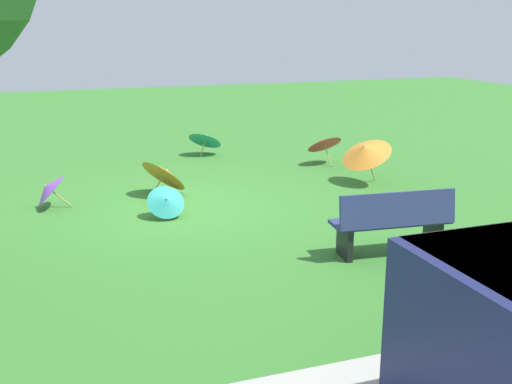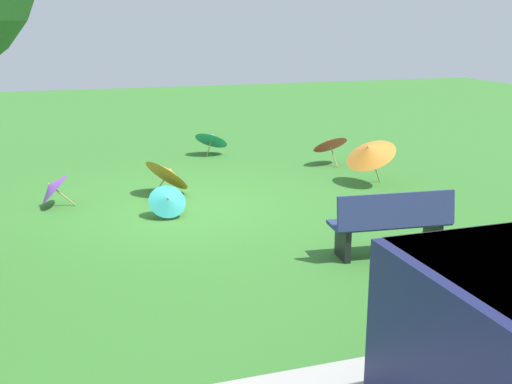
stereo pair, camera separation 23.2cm
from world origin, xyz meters
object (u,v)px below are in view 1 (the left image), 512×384
parasol_teal_0 (206,138)px  parasol_purple_0 (48,188)px  park_bench (393,222)px  parasol_teal_2 (166,201)px  parasol_red_1 (324,142)px  parasol_orange_0 (165,173)px  parasol_orange_1 (365,151)px

parasol_teal_0 → parasol_purple_0: size_ratio=1.42×
park_bench → parasol_teal_2: size_ratio=2.71×
parasol_red_1 → park_bench: bearing=73.8°
parasol_orange_0 → parasol_teal_2: parasol_orange_0 is taller
parasol_purple_0 → parasol_orange_1: bearing=176.5°
parasol_teal_2 → parasol_purple_0: bearing=-35.1°
parasol_orange_0 → parasol_orange_1: 3.77m
parasol_orange_1 → parasol_teal_2: (4.00, 0.86, -0.36)m
parasol_teal_0 → parasol_orange_1: size_ratio=0.85×
parasol_red_1 → parasol_orange_0: bearing=19.3°
parasol_orange_0 → parasol_orange_1: parasol_orange_1 is taller
park_bench → parasol_orange_1: 3.78m
parasol_purple_0 → parasol_teal_2: size_ratio=1.23×
parasol_purple_0 → parasol_red_1: 5.95m
park_bench → parasol_red_1: bearing=-106.2°
park_bench → parasol_orange_1: size_ratio=1.31×
park_bench → parasol_orange_0: size_ratio=1.48×
parasol_purple_0 → parasol_orange_0: bearing=-174.7°
parasol_orange_1 → park_bench: bearing=66.3°
park_bench → parasol_purple_0: bearing=-42.2°
park_bench → parasol_teal_0: 7.14m
parasol_purple_0 → parasol_teal_2: (-1.72, 1.21, -0.05)m
parasol_teal_2 → parasol_red_1: parasol_red_1 is taller
park_bench → parasol_red_1: size_ratio=1.87×
parasol_purple_0 → parasol_red_1: size_ratio=0.85×
parasol_teal_0 → parasol_teal_2: size_ratio=1.74×
parasol_teal_0 → parasol_orange_1: parasol_orange_1 is taller
parasol_teal_0 → parasol_orange_0: (1.60, 3.12, -0.00)m
parasol_orange_0 → parasol_orange_1: size_ratio=0.89×
parasol_orange_1 → parasol_orange_0: bearing=-8.3°
parasol_purple_0 → parasol_orange_0: (-2.00, -0.19, 0.05)m
parasol_teal_0 → parasol_purple_0: bearing=42.6°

